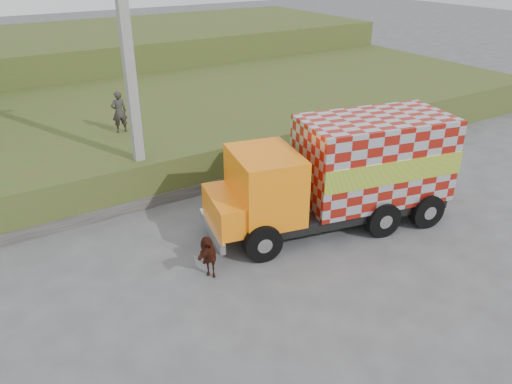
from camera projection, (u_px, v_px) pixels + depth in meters
ground at (239, 257)px, 13.67m from camera, size 120.00×120.00×0.00m
embankment at (119, 129)px, 20.94m from camera, size 40.00×12.00×1.50m
embankment_far at (53, 61)px, 29.73m from camera, size 40.00×12.00×3.00m
retaining_strip at (118, 208)px, 15.83m from camera, size 16.00×0.50×0.40m
utility_pole at (130, 80)px, 14.89m from camera, size 1.20×0.30×8.00m
cargo_truck at (343, 173)px, 14.66m from camera, size 7.61×3.79×3.25m
cow at (204, 253)px, 12.89m from camera, size 0.85×1.35×1.06m
pedestrian at (119, 112)px, 18.07m from camera, size 0.57×0.38×1.53m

